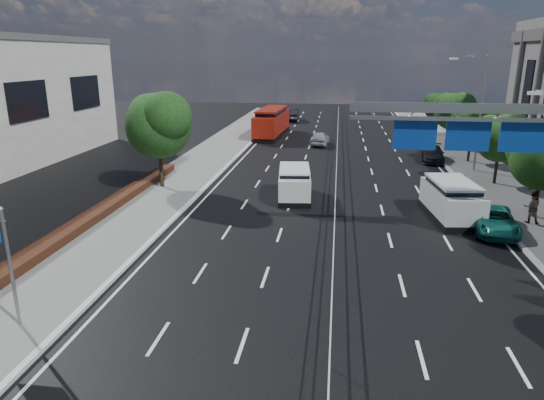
# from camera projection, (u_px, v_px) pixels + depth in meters

# --- Properties ---
(ground) EXTENTS (160.00, 160.00, 0.00)m
(ground) POSITION_uv_depth(u_px,v_px,m) (330.00, 352.00, 15.18)
(ground) COLOR black
(ground) RESTS_ON ground
(kerb_near) EXTENTS (0.25, 140.00, 0.15)m
(kerb_near) POSITION_uv_depth(u_px,v_px,m) (61.00, 329.00, 16.32)
(kerb_near) COLOR silver
(kerb_near) RESTS_ON ground
(median_fence) EXTENTS (0.05, 85.00, 1.02)m
(median_fence) POSITION_uv_depth(u_px,v_px,m) (336.00, 171.00, 36.38)
(median_fence) COLOR silver
(median_fence) RESTS_ON ground
(hedge_near) EXTENTS (1.00, 36.00, 0.44)m
(hedge_near) POSITION_uv_depth(u_px,v_px,m) (32.00, 256.00, 21.54)
(hedge_near) COLOR black
(hedge_near) RESTS_ON sidewalk_near
(overhead_gantry) EXTENTS (10.24, 0.38, 7.45)m
(overhead_gantry) POSITION_uv_depth(u_px,v_px,m) (486.00, 130.00, 22.24)
(overhead_gantry) COLOR gray
(overhead_gantry) RESTS_ON ground
(streetlight_far) EXTENTS (2.78, 2.40, 9.00)m
(streetlight_far) POSITION_uv_depth(u_px,v_px,m) (477.00, 105.00, 37.00)
(streetlight_far) COLOR gray
(streetlight_far) RESTS_ON ground
(near_tree_back) EXTENTS (4.84, 4.51, 6.69)m
(near_tree_back) POSITION_uv_depth(u_px,v_px,m) (159.00, 122.00, 32.44)
(near_tree_back) COLOR black
(near_tree_back) RESTS_ON ground
(far_tree_e) EXTENTS (3.63, 3.38, 5.13)m
(far_tree_e) POSITION_uv_depth(u_px,v_px,m) (501.00, 136.00, 33.57)
(far_tree_e) COLOR black
(far_tree_e) RESTS_ON ground
(far_tree_f) EXTENTS (3.52, 3.28, 5.02)m
(far_tree_f) POSITION_uv_depth(u_px,v_px,m) (473.00, 122.00, 40.70)
(far_tree_f) COLOR black
(far_tree_f) RESTS_ON ground
(far_tree_g) EXTENTS (3.96, 3.69, 5.45)m
(far_tree_g) POSITION_uv_depth(u_px,v_px,m) (454.00, 109.00, 47.74)
(far_tree_g) COLOR black
(far_tree_g) RESTS_ON ground
(far_tree_h) EXTENTS (3.41, 3.18, 4.91)m
(far_tree_h) POSITION_uv_depth(u_px,v_px,m) (439.00, 105.00, 54.96)
(far_tree_h) COLOR black
(far_tree_h) RESTS_ON ground
(white_minivan) EXTENTS (2.46, 4.83, 2.02)m
(white_minivan) POSITION_uv_depth(u_px,v_px,m) (294.00, 183.00, 31.24)
(white_minivan) COLOR black
(white_minivan) RESTS_ON ground
(red_bus) EXTENTS (3.04, 10.59, 3.13)m
(red_bus) POSITION_uv_depth(u_px,v_px,m) (272.00, 121.00, 55.12)
(red_bus) COLOR black
(red_bus) RESTS_ON ground
(near_car_silver) EXTENTS (1.97, 4.19, 1.39)m
(near_car_silver) POSITION_uv_depth(u_px,v_px,m) (320.00, 138.00, 49.75)
(near_car_silver) COLOR #96999D
(near_car_silver) RESTS_ON ground
(near_car_dark) EXTENTS (1.93, 5.18, 1.69)m
(near_car_dark) POSITION_uv_depth(u_px,v_px,m) (292.00, 114.00, 68.18)
(near_car_dark) COLOR black
(near_car_dark) RESTS_ON ground
(silver_minivan) EXTENTS (2.80, 5.45, 2.18)m
(silver_minivan) POSITION_uv_depth(u_px,v_px,m) (451.00, 200.00, 27.32)
(silver_minivan) COLOR black
(silver_minivan) RESTS_ON ground
(parked_car_teal) EXTENTS (2.64, 4.73, 1.25)m
(parked_car_teal) POSITION_uv_depth(u_px,v_px,m) (495.00, 220.00, 25.32)
(parked_car_teal) COLOR #16665D
(parked_car_teal) RESTS_ON ground
(parked_car_dark) EXTENTS (2.35, 4.63, 1.29)m
(parked_car_dark) POSITION_uv_depth(u_px,v_px,m) (433.00, 154.00, 42.15)
(parked_car_dark) COLOR black
(parked_car_dark) RESTS_ON ground
(pedestrian_a) EXTENTS (0.75, 0.54, 1.92)m
(pedestrian_a) POSITION_uv_depth(u_px,v_px,m) (534.00, 176.00, 32.64)
(pedestrian_a) COLOR gray
(pedestrian_a) RESTS_ON sidewalk_far
(pedestrian_b) EXTENTS (0.97, 0.82, 1.77)m
(pedestrian_b) POSITION_uv_depth(u_px,v_px,m) (532.00, 207.00, 26.19)
(pedestrian_b) COLOR gray
(pedestrian_b) RESTS_ON sidewalk_far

